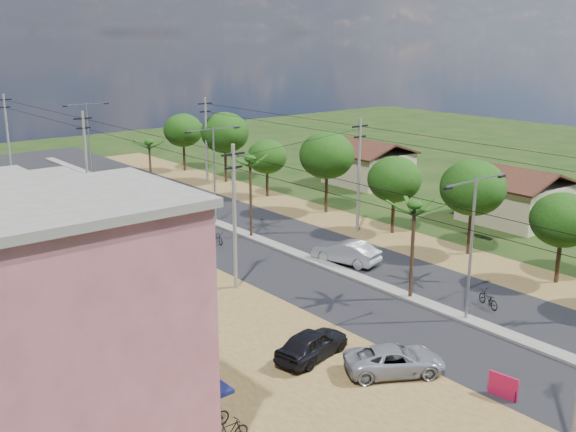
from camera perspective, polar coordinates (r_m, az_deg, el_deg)
name	(u,v)px	position (r m, az deg, el deg)	size (l,w,h in m)	color
ground	(466,321)	(38.68, 14.80, -8.57)	(160.00, 160.00, 0.00)	black
road	(292,253)	(48.29, 0.37, -3.18)	(12.00, 110.00, 0.04)	black
median	(267,243)	(50.50, -1.79, -2.27)	(1.00, 90.00, 0.18)	#605E56
dirt_lot_west	(151,347)	(35.17, -11.55, -10.81)	(18.00, 46.00, 0.04)	brown
dirt_shoulder_east	(375,232)	(53.84, 7.38, -1.36)	(5.00, 90.00, 0.03)	brown
shophouse_pink	(68,350)	(23.83, -18.14, -10.71)	(9.00, 6.40, 10.30)	brown
shophouse_cream	(3,301)	(30.21, -22.96, -6.62)	(9.00, 6.40, 9.30)	tan
house_east_near	(516,193)	(59.17, 18.73, 1.85)	(7.60, 7.50, 4.60)	tan
house_east_far	(369,161)	(70.83, 6.85, 4.65)	(7.60, 7.50, 4.60)	tan
tree_east_b	(563,220)	(44.90, 22.24, -0.32)	(4.00, 4.00, 5.83)	black
tree_east_c	(473,188)	(48.63, 15.38, 2.32)	(4.60, 4.60, 6.83)	black
tree_east_d	(394,179)	(52.77, 9.00, 3.09)	(4.20, 4.20, 6.13)	black
tree_east_e	(327,155)	(58.29, 3.31, 5.15)	(4.80, 4.80, 7.14)	black
tree_east_f	(267,157)	(64.30, -1.79, 5.03)	(3.80, 3.80, 5.52)	black
tree_east_g	(225,133)	(70.87, -5.37, 7.03)	(5.00, 5.00, 7.38)	black
tree_east_h	(183,130)	(77.52, -8.87, 7.17)	(4.40, 4.40, 6.52)	black
palm_median_near	(414,209)	(39.20, 10.66, 0.58)	(2.00, 2.00, 6.15)	black
palm_median_mid	(250,162)	(50.65, -3.22, 4.55)	(2.00, 2.00, 6.55)	black
palm_median_far	(149,144)	(64.23, -11.67, 5.96)	(2.00, 2.00, 5.85)	black
streetlight_near	(472,238)	(37.05, 15.30, -1.77)	(5.10, 0.18, 8.00)	gray
streetlight_mid	(214,167)	(54.92, -6.28, 4.13)	(5.10, 0.18, 8.00)	gray
streetlight_far	(88,133)	(76.87, -16.56, 6.77)	(5.10, 0.18, 8.00)	gray
utility_pole_w_b	(234,214)	(40.59, -4.56, 0.16)	(1.60, 0.24, 9.00)	#605E56
utility_pole_w_c	(86,162)	(59.63, -16.72, 4.43)	(1.60, 0.24, 9.00)	#605E56
utility_pole_w_d	(7,134)	(79.24, -22.66, 6.45)	(1.60, 0.24, 9.00)	#605E56
utility_pole_e_b	(359,173)	(52.67, 6.01, 3.63)	(1.60, 0.24, 9.00)	#605E56
utility_pole_e_c	(206,139)	(69.70, -6.94, 6.45)	(1.60, 0.24, 9.00)	#605E56
car_silver_mid	(346,253)	(46.20, 4.94, -3.11)	(1.65, 4.73, 1.56)	gray
car_white_far	(190,216)	(56.35, -8.28, 0.02)	(1.79, 4.40, 1.28)	beige
car_parked_silver	(395,361)	(32.17, 9.02, -12.02)	(2.15, 4.67, 1.30)	gray
car_parked_dark	(312,344)	(33.16, 2.04, -10.80)	(1.72, 4.28, 1.46)	black
moto_rider_east	(488,300)	(40.64, 16.58, -6.79)	(0.63, 1.82, 0.95)	black
moto_rider_west_a	(218,238)	(50.71, -5.98, -1.84)	(0.61, 1.74, 0.92)	black
moto_rider_west_b	(114,203)	(62.84, -14.51, 1.09)	(0.41, 1.46, 0.88)	black
roadside_sign	(503,387)	(31.33, 17.75, -13.59)	(0.27, 1.34, 1.12)	#A10E32
parked_scooter_row	(220,425)	(27.63, -5.77, -17.19)	(1.69, 12.26, 1.00)	black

